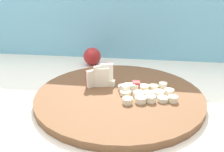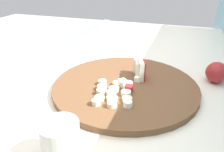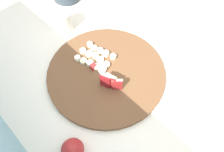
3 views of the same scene
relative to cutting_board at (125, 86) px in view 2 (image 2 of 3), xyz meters
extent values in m
cube|color=#7A9EAD|center=(-0.15, -0.39, -0.02)|extent=(1.54, 0.04, 0.04)
cylinder|color=brown|center=(0.00, 0.00, 0.00)|extent=(0.45, 0.45, 0.02)
cube|color=#A32323|center=(-0.05, 0.03, 0.04)|extent=(0.04, 0.01, 0.05)
cube|color=#EFE5CC|center=(-0.05, 0.03, 0.04)|extent=(0.04, 0.02, 0.05)
cube|color=#A32323|center=(-0.06, 0.04, 0.04)|extent=(0.03, 0.02, 0.06)
cube|color=beige|center=(-0.06, 0.03, 0.04)|extent=(0.04, 0.03, 0.06)
cube|color=maroon|center=(-0.04, 0.05, 0.04)|extent=(0.04, 0.02, 0.06)
cube|color=white|center=(-0.04, 0.04, 0.04)|extent=(0.04, 0.03, 0.06)
cube|color=#A32323|center=(-0.08, 0.02, 0.03)|extent=(0.03, 0.03, 0.05)
cube|color=#EFE5CC|center=(-0.08, 0.02, 0.03)|extent=(0.03, 0.03, 0.05)
cube|color=#A32323|center=(0.05, 0.02, 0.02)|extent=(0.02, 0.02, 0.02)
cube|color=beige|center=(0.02, 0.01, 0.02)|extent=(0.02, 0.02, 0.02)
cube|color=white|center=(0.02, 0.00, 0.02)|extent=(0.03, 0.03, 0.02)
cube|color=#EFE5CC|center=(-0.03, 0.03, 0.02)|extent=(0.02, 0.02, 0.02)
cube|color=#EFE5CC|center=(0.03, 0.01, 0.02)|extent=(0.02, 0.02, 0.02)
cylinder|color=beige|center=(0.03, -0.07, 0.02)|extent=(0.03, 0.03, 0.01)
cylinder|color=#F4EAC6|center=(0.06, -0.05, 0.02)|extent=(0.03, 0.03, 0.01)
cylinder|color=white|center=(0.08, -0.05, 0.02)|extent=(0.02, 0.02, 0.02)
cylinder|color=#F4EAC6|center=(0.11, -0.04, 0.01)|extent=(0.03, 0.03, 0.01)
cylinder|color=#F4EAC6|center=(0.14, -0.04, 0.02)|extent=(0.02, 0.02, 0.01)
cylinder|color=beige|center=(0.02, -0.02, 0.01)|extent=(0.03, 0.03, 0.01)
cylinder|color=beige|center=(0.05, -0.02, 0.01)|extent=(0.03, 0.03, 0.01)
cylinder|color=#F4EAC6|center=(0.08, -0.01, 0.02)|extent=(0.03, 0.03, 0.01)
cylinder|color=#F4EAC6|center=(0.11, -0.01, 0.01)|extent=(0.03, 0.03, 0.01)
cylinder|color=white|center=(0.13, 0.00, 0.02)|extent=(0.02, 0.02, 0.01)
cylinder|color=white|center=(0.01, 0.01, 0.01)|extent=(0.03, 0.03, 0.01)
cylinder|color=white|center=(0.04, 0.02, 0.02)|extent=(0.02, 0.02, 0.02)
cylinder|color=#F4EAC6|center=(0.07, 0.02, 0.02)|extent=(0.03, 0.03, 0.01)
cylinder|color=beige|center=(0.09, 0.03, 0.01)|extent=(0.03, 0.03, 0.01)
cylinder|color=white|center=(0.12, 0.04, 0.02)|extent=(0.02, 0.02, 0.02)
cylinder|color=beige|center=(0.31, -0.04, 0.03)|extent=(0.07, 0.07, 0.08)
sphere|color=#A32323|center=(-0.14, 0.27, 0.03)|extent=(0.07, 0.07, 0.07)
camera|label=1|loc=(0.06, -0.52, 0.26)|focal=33.93mm
camera|label=2|loc=(0.58, 0.15, 0.33)|focal=34.83mm
camera|label=3|loc=(-0.32, 0.29, 0.66)|focal=33.19mm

